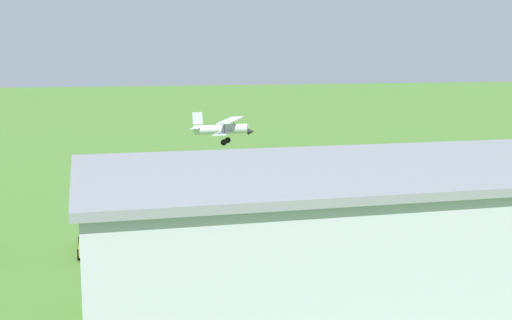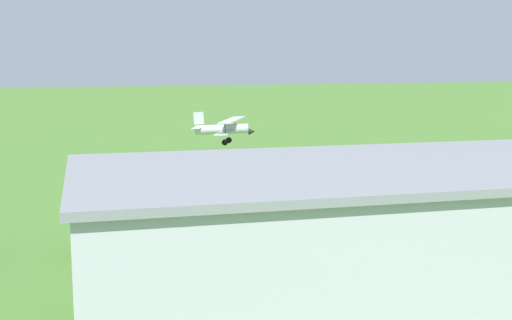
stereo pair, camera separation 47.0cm
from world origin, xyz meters
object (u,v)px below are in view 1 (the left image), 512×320
Objects in this scene: person_crossing_taxiway at (343,209)px; hangar at (404,236)px; biplane at (224,128)px; car_orange at (479,210)px; person_near_hangar_door at (194,222)px; car_yellow at (94,239)px; person_walking_on_apron at (410,206)px.

hangar is at bearing 76.41° from person_crossing_taxiway.
car_orange is (-12.86, 27.63, -3.51)m from biplane.
person_crossing_taxiway is (-3.49, 24.35, -3.54)m from biplane.
car_orange is at bearing 114.96° from biplane.
person_crossing_taxiway is (-11.35, -0.96, 0.04)m from person_near_hangar_door.
person_walking_on_apron reaches higher than car_yellow.
car_yellow is at bearing 6.92° from person_walking_on_apron.
biplane is 4.89× the size of person_near_hangar_door.
hangar is 41.68m from biplane.
person_crossing_taxiway is 5.06m from person_walking_on_apron.
hangar is 17.15× the size of person_walking_on_apron.
hangar is 18.06m from person_near_hangar_door.
car_orange is 4.97m from person_walking_on_apron.
person_near_hangar_door is at bearing -6.36° from car_orange.
person_walking_on_apron is (-16.32, -0.00, 0.13)m from person_near_hangar_door.
car_orange reaches higher than car_yellow.
person_crossing_taxiway reaches higher than car_yellow.
car_yellow is 2.70× the size of person_crossing_taxiway.
person_near_hangar_door is 16.32m from person_walking_on_apron.
hangar is at bearing 89.05° from biplane.
biplane is 24.86m from person_crossing_taxiway.
biplane is 1.72× the size of car_yellow.
person_near_hangar_door is 0.95× the size of person_crossing_taxiway.
person_walking_on_apron is at bearing -179.98° from person_near_hangar_door.
person_walking_on_apron is (-8.46, 25.31, -3.45)m from biplane.
person_walking_on_apron is (-9.15, -16.35, -2.66)m from hangar.
car_yellow is (27.42, 0.48, -0.02)m from car_orange.
biplane is at bearing -71.52° from person_walking_on_apron.
biplane is 4.23× the size of person_walking_on_apron.
car_yellow reaches higher than person_near_hangar_door.
biplane is (-0.69, -41.66, 0.79)m from hangar.
hangar is 19.79× the size of person_near_hangar_door.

